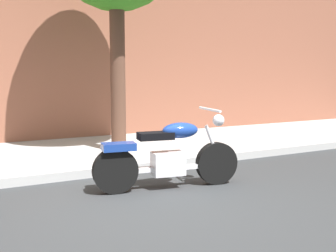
% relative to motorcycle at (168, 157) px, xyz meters
% --- Properties ---
extents(ground_plane, '(60.00, 60.00, 0.00)m').
position_rel_motorcycle_xyz_m(ground_plane, '(-0.51, -0.50, -0.45)').
color(ground_plane, '#303335').
extents(sidewalk, '(18.54, 3.21, 0.14)m').
position_rel_motorcycle_xyz_m(sidewalk, '(-0.51, 2.65, -0.38)').
color(sidewalk, '#ABABAB').
rests_on(sidewalk, ground).
extents(motorcycle, '(2.09, 0.75, 1.11)m').
position_rel_motorcycle_xyz_m(motorcycle, '(0.00, 0.00, 0.00)').
color(motorcycle, black).
rests_on(motorcycle, ground).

